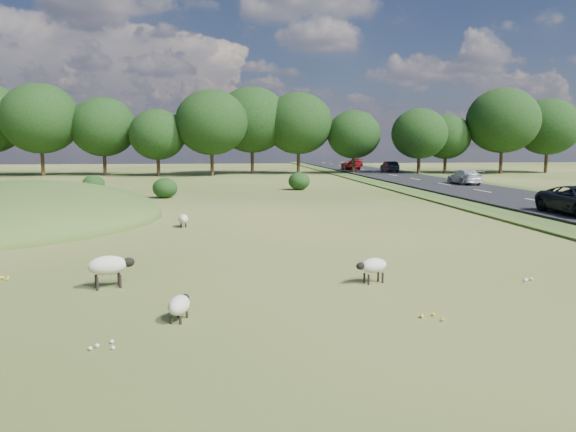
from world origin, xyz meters
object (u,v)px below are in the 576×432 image
object	(u,v)px
car_5	(465,177)
sheep_2	(109,266)
car_0	(355,162)
car_4	(351,165)
car_2	(390,167)
sheep_0	(179,305)
sheep_3	(183,219)
sheep_1	(373,266)

from	to	relation	value
car_5	sheep_2	bearing A→B (deg)	53.73
car_0	car_4	distance (m)	13.76
car_4	car_2	bearing A→B (deg)	-61.02
sheep_2	car_0	distance (m)	83.36
car_4	car_5	size ratio (longest dim) A/B	0.98
sheep_0	car_0	size ratio (longest dim) A/B	0.23
sheep_2	car_2	world-z (taller)	car_2
car_4	sheep_2	bearing A→B (deg)	-108.32
sheep_3	car_5	size ratio (longest dim) A/B	0.23
sheep_1	car_2	world-z (taller)	car_2
sheep_2	sheep_3	world-z (taller)	sheep_2
car_5	sheep_0	bearing A→B (deg)	58.31
car_2	car_5	xyz separation A→B (m)	(0.00, -24.22, -0.03)
car_2	car_4	distance (m)	7.84
car_5	car_2	bearing A→B (deg)	-90.00
car_4	car_5	bearing A→B (deg)	-83.03
car_0	car_5	bearing A→B (deg)	90.00
sheep_1	car_2	bearing A→B (deg)	-127.91
sheep_3	car_0	bearing A→B (deg)	154.60
sheep_3	sheep_1	bearing A→B (deg)	21.97
sheep_3	car_5	xyz separation A→B (m)	(24.47, 23.53, 0.55)
sheep_2	sheep_0	bearing A→B (deg)	-74.00
sheep_0	sheep_2	size ratio (longest dim) A/B	0.79
sheep_0	car_4	xyz separation A→B (m)	(19.74, 69.21, 0.53)
car_5	car_4	bearing A→B (deg)	-83.03
sheep_2	car_2	distance (m)	64.54
car_4	car_5	distance (m)	31.32
sheep_1	sheep_3	size ratio (longest dim) A/B	0.97
sheep_1	sheep_2	size ratio (longest dim) A/B	0.80
sheep_1	car_5	xyz separation A→B (m)	(18.34, 35.29, 0.42)
sheep_1	car_4	size ratio (longest dim) A/B	0.23
sheep_0	car_2	world-z (taller)	car_2
car_0	car_2	bearing A→B (deg)	90.00
car_5	sheep_3	bearing A→B (deg)	43.87
car_0	car_2	xyz separation A→B (m)	(0.00, -20.09, 0.05)
sheep_1	car_0	distance (m)	81.69
sheep_2	car_0	world-z (taller)	car_0
car_2	car_4	bearing A→B (deg)	-61.02
sheep_0	car_2	bearing A→B (deg)	-7.17
sheep_0	sheep_1	distance (m)	5.92
sheep_0	car_5	distance (m)	44.81
car_0	car_4	size ratio (longest dim) A/B	0.98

